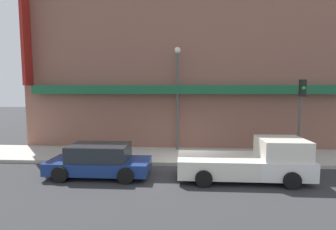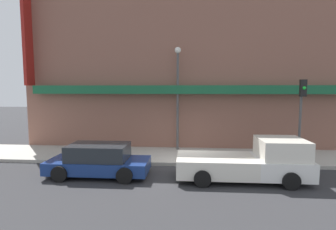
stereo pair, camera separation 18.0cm
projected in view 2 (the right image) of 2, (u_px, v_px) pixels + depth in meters
The scene contains 8 objects.
ground_plane at pixel (182, 167), 12.69m from camera, with size 80.00×80.00×0.00m, color #2D2D30.
sidewalk at pixel (183, 156), 14.36m from camera, with size 36.00×3.38×0.17m.
building at pixel (184, 58), 16.94m from camera, with size 19.80×3.80×11.54m.
pickup_truck at pixel (250, 162), 10.81m from camera, with size 5.30×2.24×1.73m.
parked_car at pixel (99, 160), 11.31m from camera, with size 4.31×1.97×1.38m.
fire_hydrant at pixel (118, 152), 13.44m from camera, with size 0.21×0.21×0.73m.
street_lamp at pixel (178, 87), 15.18m from camera, with size 0.36×0.36×5.97m.
traffic_light at pixel (301, 106), 12.47m from camera, with size 0.28×0.42×4.02m.
Camera 2 is at (0.25, -12.39, 3.75)m, focal length 28.00 mm.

